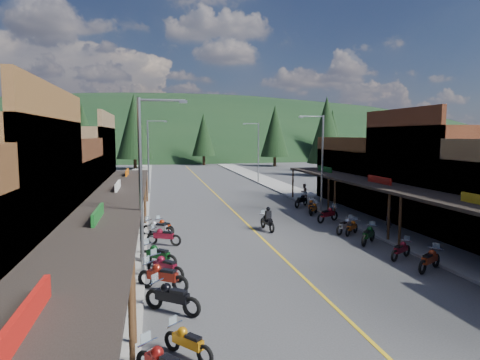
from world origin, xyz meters
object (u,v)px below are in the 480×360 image
bike_west_7 (164,235)px  bike_east_12 (301,200)px  pine_2 (134,127)px  shop_west_3 (62,171)px  pine_6 (388,135)px  bike_east_5 (401,249)px  pine_10 (83,133)px  pine_4 (275,131)px  bike_west_2 (188,341)px  streetlight_2 (321,159)px  bike_west_5 (165,265)px  rider_on_bike (267,221)px  bike_west_3 (172,296)px  pedestrian_east_a (388,219)px  pine_7 (35,131)px  shop_east_3 (375,177)px  pine_8 (42,138)px  streetlight_0 (144,179)px  shop_east_2 (445,176)px  bike_east_11 (311,206)px  pedestrian_east_b (304,192)px  pine_3 (204,135)px  pine_11 (326,130)px  shop_west_2 (29,201)px  bike_east_8 (345,225)px  bike_east_4 (430,259)px  streetlight_1 (150,153)px  bike_east_6 (368,234)px  pine_9 (332,135)px  bike_east_10 (314,208)px  streetlight_3 (257,150)px  bike_west_8 (157,227)px  pine_5 (325,128)px  bike_west_6 (158,254)px  bike_west_4 (163,275)px  bike_west_9 (164,226)px  pine_1 (68,131)px  bike_east_9 (328,214)px

bike_west_7 → bike_east_12: bike_east_12 is taller
pine_2 → shop_west_3: bearing=-94.6°
pine_6 → bike_east_5: pine_6 is taller
shop_west_3 → pine_10: bearing=96.2°
pine_4 → bike_west_2: pine_4 is taller
streetlight_2 → bike_west_5: (-13.07, -14.30, -3.85)m
bike_east_5 → rider_on_bike: bearing=-179.3°
bike_west_3 → pedestrian_east_a: pedestrian_east_a is taller
pine_7 → bike_east_5: (37.91, -81.61, -6.70)m
shop_east_3 → pine_8: (-35.75, 28.70, 3.44)m
pine_2 → pine_6: bearing=6.1°
streetlight_0 → bike_west_5: bearing=-19.6°
shop_east_2 → pine_6: bearing=62.7°
bike_east_11 → pine_4: bearing=102.4°
shop_east_2 → pedestrian_east_b: bearing=116.6°
pine_3 → pine_11: (16.00, -28.00, 0.70)m
shop_west_2 → bike_west_3: 14.28m
bike_east_8 → pine_4: bearing=134.0°
pine_10 → bike_west_3: pine_10 is taller
pine_6 → bike_east_4: (-39.85, -71.63, -5.88)m
streetlight_1 → rider_on_bike: size_ratio=3.54×
bike_west_2 → bike_west_7: 13.00m
bike_east_6 → pedestrian_east_b: bearing=128.9°
shop_east_2 → pine_9: pine_9 is taller
pine_7 → bike_east_12: 75.92m
pine_10 → bike_east_10: (24.02, -43.00, -6.24)m
streetlight_0 → bike_east_11: (13.07, 13.88, -3.85)m
pine_2 → bike_east_6: bearing=-75.4°
shop_west_3 → pine_6: size_ratio=0.99×
streetlight_3 → pine_3: 36.18m
bike_west_8 → bike_east_4: (12.52, -9.32, -0.04)m
bike_west_2 → shop_west_2: bearing=77.7°
bike_east_6 → bike_east_5: bearing=-42.2°
bike_east_5 → streetlight_2: bearing=143.7°
bike_east_8 → bike_west_8: bearing=-130.6°
bike_west_5 → rider_on_bike: (7.01, 8.54, 0.05)m
pine_2 → pine_5: bearing=17.7°
pine_11 → bike_east_8: 40.83m
bike_east_6 → bike_east_10: size_ratio=1.13×
bike_east_6 → bike_east_10: (0.23, 9.42, -0.07)m
bike_west_3 → shop_west_2: bearing=71.5°
rider_on_bike → pedestrian_east_b: (6.80, 11.63, 0.27)m
bike_west_6 → bike_east_11: bearing=-3.9°
pedestrian_east_a → bike_west_4: bearing=-42.6°
bike_west_9 → bike_west_5: bearing=-126.8°
pine_4 → bike_east_5: (-12.09, -65.61, -6.70)m
pine_10 → bike_east_4: (24.15, -57.63, -6.19)m
pine_1 → bike_east_9: (29.99, -65.95, -6.61)m
streetlight_1 → bike_east_5: bearing=-65.0°
streetlight_3 → bike_west_5: (-13.07, -36.30, -3.85)m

